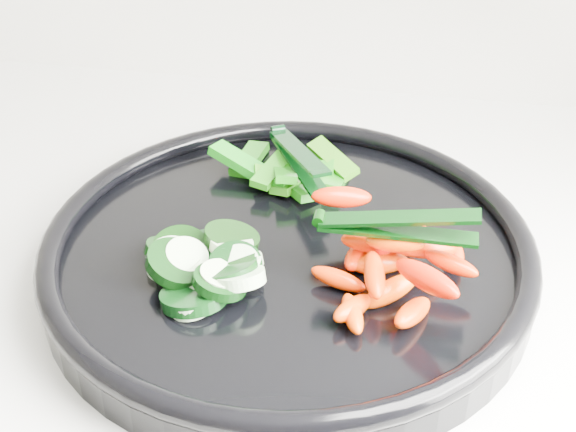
# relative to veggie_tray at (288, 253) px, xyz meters

# --- Properties ---
(veggie_tray) EXTENTS (0.48, 0.48, 0.04)m
(veggie_tray) POSITION_rel_veggie_tray_xyz_m (0.00, 0.00, 0.00)
(veggie_tray) COLOR black
(veggie_tray) RESTS_ON counter
(cucumber_pile) EXTENTS (0.11, 0.12, 0.04)m
(cucumber_pile) POSITION_rel_veggie_tray_xyz_m (-0.05, -0.04, 0.01)
(cucumber_pile) COLOR black
(cucumber_pile) RESTS_ON veggie_tray
(carrot_pile) EXTENTS (0.13, 0.14, 0.05)m
(carrot_pile) POSITION_rel_veggie_tray_xyz_m (0.08, -0.03, 0.02)
(carrot_pile) COLOR #FF4200
(carrot_pile) RESTS_ON veggie_tray
(pepper_pile) EXTENTS (0.13, 0.09, 0.04)m
(pepper_pile) POSITION_rel_veggie_tray_xyz_m (-0.02, 0.10, 0.01)
(pepper_pile) COLOR #206109
(pepper_pile) RESTS_ON veggie_tray
(tong_carrot) EXTENTS (0.11, 0.02, 0.02)m
(tong_carrot) POSITION_rel_veggie_tray_xyz_m (0.08, -0.02, 0.05)
(tong_carrot) COLOR black
(tong_carrot) RESTS_ON carrot_pile
(tong_pepper) EXTENTS (0.07, 0.11, 0.02)m
(tong_pepper) POSITION_rel_veggie_tray_xyz_m (-0.01, 0.10, 0.03)
(tong_pepper) COLOR black
(tong_pepper) RESTS_ON pepper_pile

